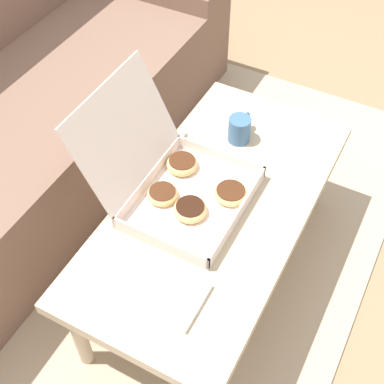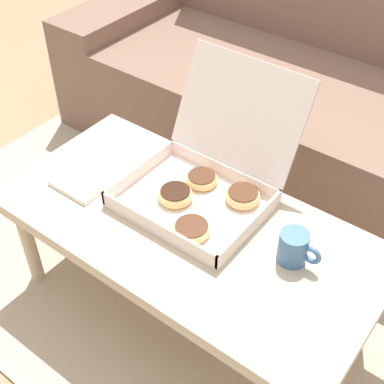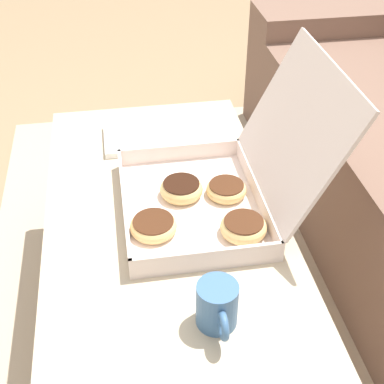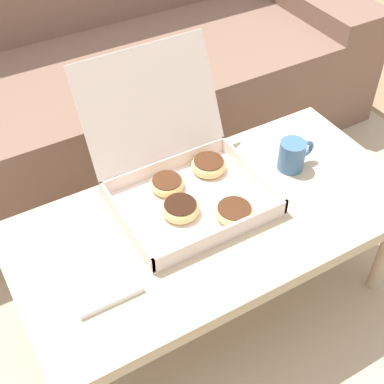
{
  "view_description": "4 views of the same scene",
  "coord_description": "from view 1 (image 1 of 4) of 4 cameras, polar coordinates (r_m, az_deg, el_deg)",
  "views": [
    {
      "loc": [
        -0.97,
        -0.55,
        1.65
      ],
      "look_at": [
        -0.03,
        -0.06,
        0.44
      ],
      "focal_mm": 50.0,
      "sensor_mm": 36.0,
      "label": 1
    },
    {
      "loc": [
        0.64,
        -0.94,
        1.44
      ],
      "look_at": [
        -0.03,
        -0.06,
        0.44
      ],
      "focal_mm": 50.0,
      "sensor_mm": 36.0,
      "label": 2
    },
    {
      "loc": [
        0.91,
        -0.21,
        1.18
      ],
      "look_at": [
        -0.03,
        -0.06,
        0.44
      ],
      "focal_mm": 50.0,
      "sensor_mm": 36.0,
      "label": 3
    },
    {
      "loc": [
        -0.55,
        -0.94,
        1.42
      ],
      "look_at": [
        -0.03,
        -0.06,
        0.44
      ],
      "focal_mm": 50.0,
      "sensor_mm": 36.0,
      "label": 4
    }
  ],
  "objects": [
    {
      "name": "napkin_stack",
      "position": [
        1.45,
        -2.01,
        -11.06
      ],
      "size": [
        0.16,
        0.16,
        0.02
      ],
      "color": "white",
      "rests_on": "coffee_table"
    },
    {
      "name": "ground_plane",
      "position": [
        1.99,
        -0.97,
        -7.19
      ],
      "size": [
        12.0,
        12.0,
        0.0
      ],
      "primitive_type": "plane",
      "color": "#937756"
    },
    {
      "name": "coffee_mug",
      "position": [
        1.82,
        5.12,
        6.73
      ],
      "size": [
        0.12,
        0.08,
        0.09
      ],
      "color": "#3D6693",
      "rests_on": "coffee_table"
    },
    {
      "name": "coffee_table",
      "position": [
        1.68,
        2.54,
        -2.05
      ],
      "size": [
        1.09,
        0.54,
        0.39
      ],
      "color": "#C6B293",
      "rests_on": "ground_plane"
    },
    {
      "name": "pastry_box",
      "position": [
        1.62,
        -1.65,
        1.28
      ],
      "size": [
        0.4,
        0.45,
        0.34
      ],
      "color": "silver",
      "rests_on": "coffee_table"
    },
    {
      "name": "area_rug",
      "position": [
        2.09,
        -8.22,
        -3.85
      ],
      "size": [
        2.35,
        1.87,
        0.01
      ],
      "primitive_type": "cube",
      "color": "tan",
      "rests_on": "ground_plane"
    }
  ]
}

